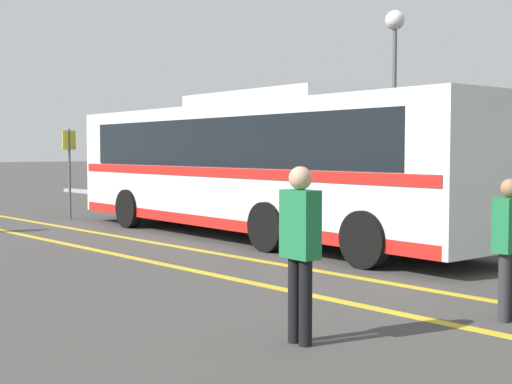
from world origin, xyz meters
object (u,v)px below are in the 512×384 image
Objects in this scene: bus_stop_sign at (69,163)px; transit_bus at (256,163)px; parked_car_2 at (421,202)px; pedestrian_0 at (300,242)px; street_lamp at (395,57)px; parked_car_0 at (150,186)px; parked_car_1 at (269,193)px; pedestrian_1 at (509,240)px.

transit_bus is at bearing -78.59° from bus_stop_sign.
pedestrian_0 is at bearing 32.13° from parked_car_2.
street_lamp is at bearing -52.77° from pedestrian_0.
parked_car_0 is 19.76m from pedestrian_0.
parked_car_0 is 1.08× the size of parked_car_1.
bus_stop_sign is (-14.06, 4.60, 0.60)m from pedestrian_0.
parked_car_1 is 1.07× the size of parked_car_2.
street_lamp is (9.13, 2.74, 4.13)m from parked_car_0.
pedestrian_0 is (5.24, -9.54, 0.32)m from parked_car_2.
bus_stop_sign is (-14.99, 2.04, 0.71)m from pedestrian_1.
pedestrian_1 reaches higher than parked_car_0.
bus_stop_sign is at bearing -127.49° from street_lamp.
parked_car_1 is at bearing 60.40° from pedestrian_1.
parked_car_0 is 19.53m from pedestrian_1.
bus_stop_sign reaches higher than parked_car_0.
street_lamp reaches higher than parked_car_1.
parked_car_1 is 2.40× the size of pedestrian_0.
parked_car_2 is at bearing -86.26° from parked_car_0.
transit_bus is 5.54m from parked_car_1.
parked_car_2 reaches higher than parked_car_1.
parked_car_0 is 10.38m from street_lamp.
parked_car_2 is 10.89m from pedestrian_0.
street_lamp is (-9.11, 9.72, 3.87)m from pedestrian_1.
street_lamp is (-1.19, 6.64, 3.10)m from transit_bus.
pedestrian_1 is 0.64× the size of bus_stop_sign.
bus_stop_sign is at bearing 101.41° from transit_bus.
pedestrian_1 reaches higher than parked_car_1.
parked_car_2 is 9.32m from pedestrian_1.
pedestrian_1 is at bearing -106.43° from pedestrian_0.
pedestrian_0 reaches higher than parked_car_1.
parked_car_1 is 5.55m from parked_car_2.
parked_car_0 is 6.52m from parked_car_1.
parked_car_1 is at bearing -133.67° from street_lamp.
pedestrian_1 reaches higher than parked_car_2.
parked_car_1 is 5.59m from street_lamp.
pedestrian_0 is 15.22m from street_lamp.
parked_car_0 is at bearing 72.39° from transit_bus.
parked_car_0 is 5.98m from bus_stop_sign.
street_lamp is (2.61, 2.73, 4.12)m from parked_car_1.
bus_stop_sign is (-3.27, -4.94, 0.96)m from parked_car_1.
pedestrian_0 is 0.70× the size of bus_stop_sign.
bus_stop_sign is at bearing -14.56° from pedestrian_0.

